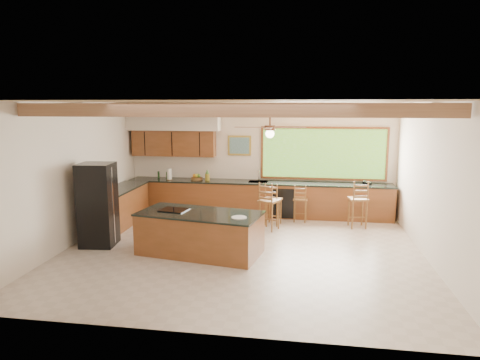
# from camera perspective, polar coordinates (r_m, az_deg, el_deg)

# --- Properties ---
(ground) EXTENTS (7.20, 7.20, 0.00)m
(ground) POSITION_cam_1_polar(r_m,az_deg,el_deg) (8.85, 0.27, -9.43)
(ground) COLOR #C3B1A2
(ground) RESTS_ON ground
(room_shell) EXTENTS (7.27, 6.54, 3.02)m
(room_shell) POSITION_cam_1_polar(r_m,az_deg,el_deg) (9.04, -0.17, 5.37)
(room_shell) COLOR beige
(room_shell) RESTS_ON ground
(counter_run) EXTENTS (7.12, 3.10, 1.24)m
(counter_run) POSITION_cam_1_polar(r_m,az_deg,el_deg) (11.24, -1.97, -2.74)
(counter_run) COLOR brown
(counter_run) RESTS_ON ground
(island) EXTENTS (2.57, 1.53, 0.86)m
(island) POSITION_cam_1_polar(r_m,az_deg,el_deg) (8.63, -5.37, -7.03)
(island) COLOR brown
(island) RESTS_ON ground
(refrigerator) EXTENTS (0.75, 0.73, 1.75)m
(refrigerator) POSITION_cam_1_polar(r_m,az_deg,el_deg) (9.46, -18.43, -3.15)
(refrigerator) COLOR black
(refrigerator) RESTS_ON ground
(bar_stool_a) EXTENTS (0.46, 0.46, 1.06)m
(bar_stool_a) POSITION_cam_1_polar(r_m,az_deg,el_deg) (10.53, 4.43, -2.72)
(bar_stool_a) COLOR brown
(bar_stool_a) RESTS_ON ground
(bar_stool_b) EXTENTS (0.55, 0.56, 1.17)m
(bar_stool_b) POSITION_cam_1_polar(r_m,az_deg,el_deg) (10.08, 3.91, -2.92)
(bar_stool_b) COLOR brown
(bar_stool_b) RESTS_ON ground
(bar_stool_c) EXTENTS (0.38, 0.38, 0.96)m
(bar_stool_c) POSITION_cam_1_polar(r_m,az_deg,el_deg) (10.91, 8.08, -2.66)
(bar_stool_c) COLOR brown
(bar_stool_c) RESTS_ON ground
(bar_stool_d) EXTENTS (0.49, 0.49, 1.17)m
(bar_stool_d) POSITION_cam_1_polar(r_m,az_deg,el_deg) (10.63, 15.51, -2.58)
(bar_stool_d) COLOR brown
(bar_stool_d) RESTS_ON ground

